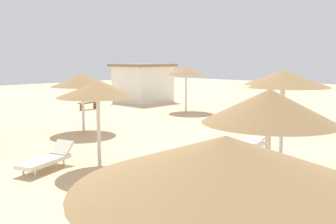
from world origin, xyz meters
The scene contains 13 objects.
ground_plane centered at (0.00, 0.00, 0.00)m, with size 80.00×80.00×0.00m, color #DBBA8C.
parasol_0 centered at (-4.03, -3.45, 2.35)m, with size 2.64×2.64×2.70m.
parasol_1 centered at (0.07, -1.75, 2.67)m, with size 2.74×2.74×2.93m.
parasol_2 centered at (-3.96, 2.18, 2.36)m, with size 2.46×2.46×2.61m.
parasol_4 centered at (6.72, 1.56, 2.41)m, with size 2.76×2.76×2.77m.
parasol_5 centered at (-1.06, 7.27, 2.33)m, with size 2.78×2.78×2.62m.
parasol_6 centered at (7.17, 8.14, 2.54)m, with size 2.71×2.71×2.82m.
parasol_8 centered at (-7.75, -4.97, 2.27)m, with size 2.96×2.96×2.56m.
lounger_1 centered at (0.73, -0.02, 0.32)m, with size 1.92×1.60×0.71m.
lounger_2 centered at (-5.18, 3.09, 0.32)m, with size 1.99×1.21×0.72m.
lounger_4 centered at (4.54, 0.87, 0.32)m, with size 1.75×1.78×0.79m.
bench_0 centered at (3.55, 13.42, 0.35)m, with size 1.52×0.48×0.49m.
beach_cabana centered at (9.06, 14.10, 1.48)m, with size 3.94×3.74×2.92m.
Camera 1 is at (-10.59, -6.88, 3.25)m, focal length 39.70 mm.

